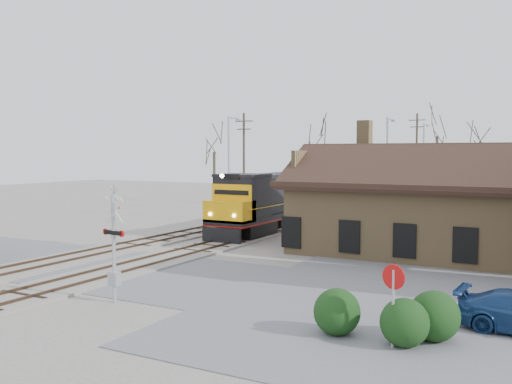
{
  "coord_description": "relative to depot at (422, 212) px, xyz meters",
  "views": [
    {
      "loc": [
        19.26,
        -21.53,
        5.9
      ],
      "look_at": [
        2.63,
        9.0,
        3.47
      ],
      "focal_mm": 40.0,
      "sensor_mm": 36.0,
      "label": 1
    }
  ],
  "objects": [
    {
      "name": "ground",
      "position": [
        -11.99,
        -12.0,
        -2.41
      ],
      "size": [
        140.0,
        140.0,
        0.0
      ],
      "primitive_type": "plane",
      "color": "#9F9A90",
      "rests_on": "ground"
    },
    {
      "name": "road",
      "position": [
        -11.99,
        -12.0,
        -2.39
      ],
      "size": [
        60.0,
        9.0,
        0.03
      ],
      "primitive_type": "cube",
      "color": "slate",
      "rests_on": "ground"
    },
    {
      "name": "track_main",
      "position": [
        -11.99,
        3.0,
        -2.34
      ],
      "size": [
        3.4,
        90.0,
        0.24
      ],
      "color": "#9F9A90",
      "rests_on": "ground"
    },
    {
      "name": "track_siding",
      "position": [
        -16.49,
        3.0,
        -2.34
      ],
      "size": [
        3.4,
        90.0,
        0.24
      ],
      "color": "#9F9A90",
      "rests_on": "ground"
    },
    {
      "name": "depot",
      "position": [
        0.0,
        0.0,
        0.0
      ],
      "size": [
        15.2,
        9.31,
        7.9
      ],
      "color": "#997C4F",
      "rests_on": "ground"
    },
    {
      "name": "locomotive_lead",
      "position": [
        -11.99,
        6.65,
        -0.05
      ],
      "size": [
        3.02,
        20.21,
        4.49
      ],
      "color": "black",
      "rests_on": "ground"
    },
    {
      "name": "locomotive_trailing",
      "position": [
        -11.99,
        27.14,
        -0.05
      ],
      "size": [
        3.02,
        20.21,
        4.25
      ],
      "color": "black",
      "rests_on": "ground"
    },
    {
      "name": "crossbuck_near",
      "position": [
        -8.14,
        -16.86,
        -0.42
      ],
      "size": [
        1.21,
        0.32,
        4.26
      ],
      "rotation": [
        0.0,
        0.0,
        -0.14
      ],
      "color": "#A5A8AD",
      "rests_on": "ground"
    },
    {
      "name": "crossbuck_far",
      "position": [
        -17.33,
        -6.79,
        -0.57
      ],
      "size": [
        1.09,
        0.38,
        3.89
      ],
      "rotation": [
        0.0,
        0.0,
        2.86
      ],
      "color": "#A5A8AD",
      "rests_on": "ground"
    },
    {
      "name": "do_not_enter_sign",
      "position": [
        2.85,
        -16.84,
        -0.66
      ],
      "size": [
        0.74,
        0.25,
        2.56
      ],
      "rotation": [
        0.0,
        0.0,
        -0.28
      ],
      "color": "#A5A8AD",
      "rests_on": "ground"
    },
    {
      "name": "hedge_a",
      "position": [
        0.93,
        -16.44,
        -1.65
      ],
      "size": [
        1.52,
        1.52,
        1.52
      ],
      "primitive_type": "sphere",
      "color": "black",
      "rests_on": "ground"
    },
    {
      "name": "hedge_b",
      "position": [
        3.13,
        -16.53,
        -1.66
      ],
      "size": [
        1.49,
        1.49,
        1.49
      ],
      "primitive_type": "sphere",
      "color": "black",
      "rests_on": "ground"
    },
    {
      "name": "hedge_c",
      "position": [
        3.81,
        -15.57,
        -1.61
      ],
      "size": [
        1.59,
        1.59,
        1.59
      ],
      "primitive_type": "sphere",
      "color": "black",
      "rests_on": "ground"
    },
    {
      "name": "streetlight_a",
      "position": [
        -18.36,
        8.74,
        2.61
      ],
      "size": [
        0.25,
        2.04,
        8.97
      ],
      "color": "#A5A8AD",
      "rests_on": "ground"
    },
    {
      "name": "streetlight_b",
      "position": [
        -5.1,
        10.82,
        2.43
      ],
      "size": [
        0.25,
        2.04,
        8.61
      ],
      "color": "#A5A8AD",
      "rests_on": "ground"
    },
    {
      "name": "streetlight_c",
      "position": [
        -5.13,
        23.98,
        2.51
      ],
      "size": [
        0.25,
        2.04,
        8.75
      ],
      "color": "#A5A8AD",
      "rests_on": "ground"
    },
    {
      "name": "utility_pole_a",
      "position": [
        -21.24,
        16.25,
        2.72
      ],
      "size": [
        2.0,
        0.24,
        9.8
      ],
      "color": "#382D23",
      "rests_on": "ground"
    },
    {
      "name": "utility_pole_b",
      "position": [
        -8.41,
        35.17,
        3.07
      ],
      "size": [
        2.0,
        0.24,
        10.5
      ],
      "color": "#382D23",
      "rests_on": "ground"
    },
    {
      "name": "tree_a",
      "position": [
        -28.55,
        22.12,
        4.5
      ],
      "size": [
        3.96,
        3.96,
        9.71
      ],
      "color": "#382D23",
      "rests_on": "ground"
    },
    {
      "name": "tree_b",
      "position": [
        -16.8,
        24.26,
        5.26
      ],
      "size": [
        4.39,
        4.39,
        10.76
      ],
      "color": "#382D23",
      "rests_on": "ground"
    },
    {
      "name": "tree_c",
      "position": [
        -6.48,
        37.33,
        6.7
      ],
      "size": [
        5.22,
        5.22,
        12.78
      ],
      "color": "#382D23",
      "rests_on": "ground"
    },
    {
      "name": "tree_d",
      "position": [
        -1.04,
        29.9,
        4.43
      ],
      "size": [
        3.92,
        3.92,
        9.61
      ],
      "color": "#382D23",
      "rests_on": "ground"
    }
  ]
}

